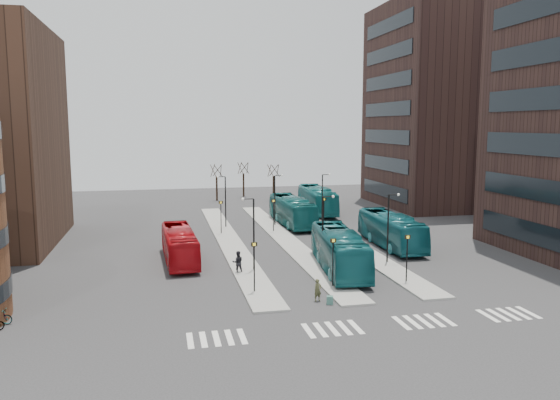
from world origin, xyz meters
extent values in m
plane|color=#2A2B2D|center=(0.00, 0.00, 0.00)|extent=(160.00, 160.00, 0.00)
cube|color=gray|center=(-4.00, 30.00, 0.07)|extent=(2.50, 45.00, 0.15)
cube|color=gray|center=(2.00, 30.00, 0.07)|extent=(2.50, 45.00, 0.15)
cube|color=gray|center=(8.00, 30.00, 0.07)|extent=(2.50, 45.00, 0.15)
cube|color=navy|center=(0.24, 8.41, 0.28)|extent=(0.54, 0.48, 0.57)
imported|color=#B10D14|center=(-9.40, 22.64, 1.52)|extent=(3.08, 11.03, 3.04)
imported|color=#12585E|center=(3.67, 16.71, 1.74)|extent=(4.46, 12.73, 3.47)
imported|color=#12595A|center=(4.78, 38.08, 1.74)|extent=(3.28, 12.58, 3.48)
imported|color=#145A64|center=(11.69, 24.26, 1.68)|extent=(3.13, 12.15, 3.37)
imported|color=#15696C|center=(10.45, 46.52, 1.82)|extent=(3.88, 13.23, 3.64)
imported|color=#44462A|center=(-0.38, 9.25, 0.79)|extent=(0.65, 0.51, 1.58)
imported|color=black|center=(-4.84, 17.56, 0.95)|extent=(0.92, 0.72, 1.89)
imported|color=black|center=(2.30, 14.58, 0.87)|extent=(0.79, 1.10, 1.73)
imported|color=black|center=(2.69, 15.21, 0.73)|extent=(0.75, 1.04, 1.46)
cube|color=silver|center=(-9.50, 4.00, 0.01)|extent=(0.35, 2.40, 0.01)
cube|color=silver|center=(-8.75, 4.00, 0.01)|extent=(0.35, 2.40, 0.01)
cube|color=silver|center=(-8.00, 4.00, 0.01)|extent=(0.35, 2.40, 0.01)
cube|color=silver|center=(-7.25, 4.00, 0.01)|extent=(0.35, 2.40, 0.01)
cube|color=silver|center=(-6.50, 4.00, 0.01)|extent=(0.35, 2.40, 0.01)
cube|color=silver|center=(-2.50, 4.00, 0.01)|extent=(0.35, 2.40, 0.01)
cube|color=silver|center=(-1.75, 4.00, 0.01)|extent=(0.35, 2.40, 0.01)
cube|color=silver|center=(-1.00, 4.00, 0.01)|extent=(0.35, 2.40, 0.01)
cube|color=silver|center=(-0.25, 4.00, 0.01)|extent=(0.35, 2.40, 0.01)
cube|color=silver|center=(0.50, 4.00, 0.01)|extent=(0.35, 2.40, 0.01)
cube|color=silver|center=(3.50, 4.00, 0.01)|extent=(0.35, 2.40, 0.01)
cube|color=silver|center=(4.25, 4.00, 0.01)|extent=(0.35, 2.40, 0.01)
cube|color=silver|center=(5.00, 4.00, 0.01)|extent=(0.35, 2.40, 0.01)
cube|color=silver|center=(5.75, 4.00, 0.01)|extent=(0.35, 2.40, 0.01)
cube|color=silver|center=(6.50, 4.00, 0.01)|extent=(0.35, 2.40, 0.01)
cube|color=silver|center=(9.50, 4.00, 0.01)|extent=(0.35, 2.40, 0.01)
cube|color=silver|center=(10.25, 4.00, 0.01)|extent=(0.35, 2.40, 0.01)
cube|color=silver|center=(11.00, 4.00, 0.01)|extent=(0.35, 2.40, 0.01)
cube|color=silver|center=(11.75, 4.00, 0.01)|extent=(0.35, 2.40, 0.01)
cube|color=silver|center=(12.50, 4.00, 0.01)|extent=(0.35, 2.40, 0.01)
cube|color=black|center=(21.94, 16.00, 2.50)|extent=(0.12, 16.00, 2.00)
cube|color=black|center=(21.94, 16.00, 6.50)|extent=(0.12, 16.00, 2.00)
cube|color=black|center=(21.94, 16.00, 10.50)|extent=(0.12, 16.00, 2.00)
cube|color=black|center=(21.94, 16.00, 14.50)|extent=(0.12, 16.00, 2.00)
cube|color=black|center=(21.94, 16.00, 18.50)|extent=(0.12, 16.00, 2.00)
cube|color=black|center=(21.94, 16.00, 22.50)|extent=(0.12, 16.00, 2.00)
cube|color=#301E1A|center=(32.00, 50.00, 15.00)|extent=(20.00, 20.00, 30.00)
cube|color=black|center=(21.94, 50.00, 2.50)|extent=(0.12, 16.00, 2.00)
cube|color=black|center=(21.94, 50.00, 6.50)|extent=(0.12, 16.00, 2.00)
cube|color=black|center=(21.94, 50.00, 10.50)|extent=(0.12, 16.00, 2.00)
cube|color=black|center=(21.94, 50.00, 14.50)|extent=(0.12, 16.00, 2.00)
cube|color=black|center=(21.94, 50.00, 18.50)|extent=(0.12, 16.00, 2.00)
cube|color=black|center=(21.94, 50.00, 22.50)|extent=(0.12, 16.00, 2.00)
cube|color=black|center=(21.94, 50.00, 26.50)|extent=(0.12, 16.00, 2.00)
cylinder|color=black|center=(-4.40, 12.00, 1.90)|extent=(0.10, 0.10, 3.50)
cube|color=black|center=(-4.40, 12.00, 3.65)|extent=(0.45, 0.10, 0.30)
cube|color=yellow|center=(-4.40, 11.94, 3.65)|extent=(0.20, 0.02, 0.20)
cylinder|color=black|center=(-4.40, 34.00, 1.90)|extent=(0.10, 0.10, 3.50)
cube|color=black|center=(-4.40, 34.00, 3.65)|extent=(0.45, 0.10, 0.30)
cube|color=yellow|center=(-4.40, 33.94, 3.65)|extent=(0.20, 0.02, 0.20)
cylinder|color=black|center=(1.60, 12.00, 1.90)|extent=(0.10, 0.10, 3.50)
cube|color=black|center=(1.60, 12.00, 3.65)|extent=(0.45, 0.10, 0.30)
cube|color=yellow|center=(1.60, 11.94, 3.65)|extent=(0.20, 0.02, 0.20)
cylinder|color=black|center=(1.60, 34.00, 1.90)|extent=(0.10, 0.10, 3.50)
cube|color=black|center=(1.60, 34.00, 3.65)|extent=(0.45, 0.10, 0.30)
cube|color=yellow|center=(1.60, 33.94, 3.65)|extent=(0.20, 0.02, 0.20)
cylinder|color=black|center=(7.60, 12.00, 1.90)|extent=(0.10, 0.10, 3.50)
cube|color=black|center=(7.60, 12.00, 3.65)|extent=(0.45, 0.10, 0.30)
cube|color=yellow|center=(7.60, 11.94, 3.65)|extent=(0.20, 0.02, 0.20)
cylinder|color=black|center=(7.60, 34.00, 1.90)|extent=(0.10, 0.10, 3.50)
cube|color=black|center=(7.60, 34.00, 3.65)|extent=(0.45, 0.10, 0.30)
cube|color=yellow|center=(7.60, 33.94, 3.65)|extent=(0.20, 0.02, 0.20)
cylinder|color=black|center=(-3.40, 18.00, 3.15)|extent=(0.14, 0.14, 6.00)
cylinder|color=black|center=(-3.85, 18.00, 6.15)|extent=(0.90, 0.08, 0.08)
sphere|color=silver|center=(-4.30, 18.00, 6.15)|extent=(0.24, 0.24, 0.24)
cylinder|color=black|center=(-3.40, 38.00, 3.15)|extent=(0.14, 0.14, 6.00)
cylinder|color=black|center=(-3.85, 38.00, 6.15)|extent=(0.90, 0.08, 0.08)
sphere|color=silver|center=(-4.30, 38.00, 6.15)|extent=(0.24, 0.24, 0.24)
cylinder|color=black|center=(2.60, 18.00, 3.15)|extent=(0.14, 0.14, 6.00)
cylinder|color=black|center=(3.05, 18.00, 6.15)|extent=(0.90, 0.08, 0.08)
sphere|color=silver|center=(3.50, 18.00, 6.15)|extent=(0.24, 0.24, 0.24)
cylinder|color=black|center=(2.60, 38.00, 3.15)|extent=(0.14, 0.14, 6.00)
cylinder|color=black|center=(3.05, 38.00, 6.15)|extent=(0.90, 0.08, 0.08)
sphere|color=silver|center=(3.50, 38.00, 6.15)|extent=(0.24, 0.24, 0.24)
cylinder|color=black|center=(8.60, 18.00, 3.15)|extent=(0.14, 0.14, 6.00)
cylinder|color=black|center=(9.05, 18.00, 6.15)|extent=(0.90, 0.08, 0.08)
sphere|color=silver|center=(9.50, 18.00, 6.15)|extent=(0.24, 0.24, 0.24)
cylinder|color=black|center=(8.60, 38.00, 3.15)|extent=(0.14, 0.14, 6.00)
cylinder|color=black|center=(9.05, 38.00, 6.15)|extent=(0.90, 0.08, 0.08)
sphere|color=silver|center=(9.50, 38.00, 6.15)|extent=(0.24, 0.24, 0.24)
cylinder|color=black|center=(-2.00, 62.00, 2.00)|extent=(0.30, 0.30, 4.00)
cylinder|color=black|center=(-1.30, 62.00, 4.90)|extent=(0.10, 1.56, 1.95)
cylinder|color=black|center=(-1.78, 62.67, 4.90)|extent=(1.48, 0.59, 1.97)
cylinder|color=black|center=(-2.57, 62.41, 4.90)|extent=(0.90, 1.31, 1.99)
cylinder|color=black|center=(-2.57, 61.59, 4.90)|extent=(0.89, 1.31, 1.99)
cylinder|color=black|center=(-1.79, 61.33, 4.90)|extent=(1.48, 0.58, 1.97)
cylinder|color=black|center=(3.00, 66.00, 2.00)|extent=(0.30, 0.30, 4.00)
cylinder|color=black|center=(3.70, 66.00, 4.90)|extent=(0.10, 1.56, 1.95)
cylinder|color=black|center=(3.22, 66.67, 4.90)|extent=(1.48, 0.59, 1.97)
cylinder|color=black|center=(2.43, 66.41, 4.90)|extent=(0.90, 1.31, 1.99)
cylinder|color=black|center=(2.43, 65.59, 4.90)|extent=(0.89, 1.31, 1.99)
cylinder|color=black|center=(3.21, 65.33, 4.90)|extent=(1.48, 0.58, 1.97)
cylinder|color=black|center=(7.00, 60.00, 2.00)|extent=(0.30, 0.30, 4.00)
cylinder|color=black|center=(7.70, 60.00, 4.90)|extent=(0.10, 1.56, 1.95)
cylinder|color=black|center=(7.22, 60.67, 4.90)|extent=(1.48, 0.59, 1.97)
cylinder|color=black|center=(6.43, 60.41, 4.90)|extent=(0.90, 1.31, 1.99)
cylinder|color=black|center=(6.43, 59.59, 4.90)|extent=(0.89, 1.31, 1.99)
cylinder|color=black|center=(7.21, 59.33, 4.90)|extent=(1.48, 0.58, 1.97)
camera|label=1|loc=(-10.87, -26.14, 12.22)|focal=35.00mm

